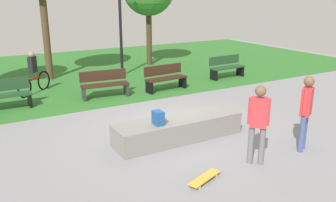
{
  "coord_description": "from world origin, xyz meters",
  "views": [
    {
      "loc": [
        -4.42,
        -7.74,
        3.38
      ],
      "look_at": [
        -0.28,
        -0.47,
        0.83
      ],
      "focal_mm": 37.62,
      "sensor_mm": 36.0,
      "label": 1
    }
  ],
  "objects_px": {
    "concrete_ledge": "(179,129)",
    "skateboard_by_ledge": "(204,178)",
    "park_bench_near_lamppost": "(226,66)",
    "park_bench_center_lawn": "(3,94)",
    "lamp_post": "(120,9)",
    "park_bench_near_path": "(165,77)",
    "backpack_on_ledge": "(158,118)",
    "skater_watching": "(258,119)",
    "cyclist_on_bicycle": "(34,76)",
    "park_bench_by_oak": "(105,83)",
    "skater_performing_trick": "(306,108)"
  },
  "relations": [
    {
      "from": "skateboard_by_ledge",
      "to": "park_bench_near_path",
      "type": "distance_m",
      "value": 6.66
    },
    {
      "from": "lamp_post",
      "to": "concrete_ledge",
      "type": "bearing_deg",
      "value": -102.0
    },
    {
      "from": "park_bench_center_lawn",
      "to": "cyclist_on_bicycle",
      "type": "relative_size",
      "value": 1.06
    },
    {
      "from": "skater_watching",
      "to": "park_bench_by_oak",
      "type": "relative_size",
      "value": 1.02
    },
    {
      "from": "park_bench_by_oak",
      "to": "cyclist_on_bicycle",
      "type": "bearing_deg",
      "value": 138.63
    },
    {
      "from": "park_bench_near_lamppost",
      "to": "lamp_post",
      "type": "height_order",
      "value": "lamp_post"
    },
    {
      "from": "park_bench_by_oak",
      "to": "lamp_post",
      "type": "relative_size",
      "value": 0.35
    },
    {
      "from": "park_bench_by_oak",
      "to": "backpack_on_ledge",
      "type": "bearing_deg",
      "value": -94.22
    },
    {
      "from": "park_bench_near_lamppost",
      "to": "park_bench_near_path",
      "type": "height_order",
      "value": "same"
    },
    {
      "from": "park_bench_by_oak",
      "to": "park_bench_near_path",
      "type": "distance_m",
      "value": 2.26
    },
    {
      "from": "cyclist_on_bicycle",
      "to": "skater_watching",
      "type": "bearing_deg",
      "value": -69.48
    },
    {
      "from": "skateboard_by_ledge",
      "to": "park_bench_by_oak",
      "type": "xyz_separation_m",
      "value": [
        0.33,
        6.31,
        0.42
      ]
    },
    {
      "from": "park_bench_center_lawn",
      "to": "lamp_post",
      "type": "distance_m",
      "value": 6.06
    },
    {
      "from": "skater_performing_trick",
      "to": "cyclist_on_bicycle",
      "type": "relative_size",
      "value": 1.12
    },
    {
      "from": "park_bench_near_lamppost",
      "to": "park_bench_center_lawn",
      "type": "height_order",
      "value": "same"
    },
    {
      "from": "backpack_on_ledge",
      "to": "skater_performing_trick",
      "type": "height_order",
      "value": "skater_performing_trick"
    },
    {
      "from": "skater_performing_trick",
      "to": "park_bench_center_lawn",
      "type": "height_order",
      "value": "skater_performing_trick"
    },
    {
      "from": "park_bench_near_lamppost",
      "to": "cyclist_on_bicycle",
      "type": "relative_size",
      "value": 1.07
    },
    {
      "from": "park_bench_near_path",
      "to": "lamp_post",
      "type": "distance_m",
      "value": 3.84
    },
    {
      "from": "concrete_ledge",
      "to": "skater_watching",
      "type": "bearing_deg",
      "value": -69.05
    },
    {
      "from": "concrete_ledge",
      "to": "skateboard_by_ledge",
      "type": "xyz_separation_m",
      "value": [
        -0.62,
        -1.96,
        -0.2
      ]
    },
    {
      "from": "skater_performing_trick",
      "to": "park_bench_near_lamppost",
      "type": "distance_m",
      "value": 7.23
    },
    {
      "from": "skater_performing_trick",
      "to": "park_bench_by_oak",
      "type": "xyz_separation_m",
      "value": [
        -2.39,
        6.25,
        -0.52
      ]
    },
    {
      "from": "backpack_on_ledge",
      "to": "cyclist_on_bicycle",
      "type": "distance_m",
      "value": 6.42
    },
    {
      "from": "park_bench_near_path",
      "to": "backpack_on_ledge",
      "type": "bearing_deg",
      "value": -121.11
    },
    {
      "from": "skater_performing_trick",
      "to": "park_bench_near_path",
      "type": "bearing_deg",
      "value": 91.27
    },
    {
      "from": "skateboard_by_ledge",
      "to": "cyclist_on_bicycle",
      "type": "bearing_deg",
      "value": 101.54
    },
    {
      "from": "park_bench_near_lamppost",
      "to": "park_bench_center_lawn",
      "type": "bearing_deg",
      "value": -179.75
    },
    {
      "from": "backpack_on_ledge",
      "to": "park_bench_near_path",
      "type": "relative_size",
      "value": 0.2
    },
    {
      "from": "concrete_ledge",
      "to": "park_bench_near_lamppost",
      "type": "bearing_deg",
      "value": 41.9
    },
    {
      "from": "skateboard_by_ledge",
      "to": "park_bench_center_lawn",
      "type": "distance_m",
      "value": 7.14
    },
    {
      "from": "concrete_ledge",
      "to": "lamp_post",
      "type": "bearing_deg",
      "value": 78.0
    },
    {
      "from": "concrete_ledge",
      "to": "park_bench_near_lamppost",
      "type": "height_order",
      "value": "park_bench_near_lamppost"
    },
    {
      "from": "skater_watching",
      "to": "park_bench_near_path",
      "type": "bearing_deg",
      "value": 78.38
    },
    {
      "from": "park_bench_near_lamppost",
      "to": "park_bench_center_lawn",
      "type": "distance_m",
      "value": 8.58
    },
    {
      "from": "park_bench_center_lawn",
      "to": "park_bench_near_path",
      "type": "bearing_deg",
      "value": -4.57
    },
    {
      "from": "lamp_post",
      "to": "skater_watching",
      "type": "bearing_deg",
      "value": -95.1
    },
    {
      "from": "skater_watching",
      "to": "cyclist_on_bicycle",
      "type": "xyz_separation_m",
      "value": [
        -2.98,
        7.98,
        -0.34
      ]
    },
    {
      "from": "concrete_ledge",
      "to": "park_bench_near_path",
      "type": "distance_m",
      "value": 4.6
    },
    {
      "from": "park_bench_near_path",
      "to": "skateboard_by_ledge",
      "type": "bearing_deg",
      "value": -112.88
    },
    {
      "from": "park_bench_center_lawn",
      "to": "park_bench_near_path",
      "type": "xyz_separation_m",
      "value": [
        5.39,
        -0.43,
        0.0
      ]
    },
    {
      "from": "cyclist_on_bicycle",
      "to": "park_bench_center_lawn",
      "type": "bearing_deg",
      "value": -127.72
    },
    {
      "from": "backpack_on_ledge",
      "to": "park_bench_by_oak",
      "type": "distance_m",
      "value": 4.49
    },
    {
      "from": "skateboard_by_ledge",
      "to": "park_bench_near_path",
      "type": "height_order",
      "value": "park_bench_near_path"
    },
    {
      "from": "park_bench_near_lamppost",
      "to": "lamp_post",
      "type": "bearing_deg",
      "value": 144.57
    },
    {
      "from": "skateboard_by_ledge",
      "to": "concrete_ledge",
      "type": "bearing_deg",
      "value": 72.47
    },
    {
      "from": "skater_performing_trick",
      "to": "skater_watching",
      "type": "relative_size",
      "value": 1.02
    },
    {
      "from": "park_bench_by_oak",
      "to": "cyclist_on_bicycle",
      "type": "distance_m",
      "value": 2.64
    },
    {
      "from": "backpack_on_ledge",
      "to": "park_bench_near_path",
      "type": "xyz_separation_m",
      "value": [
        2.58,
        4.28,
        -0.21
      ]
    },
    {
      "from": "backpack_on_ledge",
      "to": "skater_watching",
      "type": "xyz_separation_m",
      "value": [
        1.34,
        -1.77,
        0.28
      ]
    }
  ]
}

